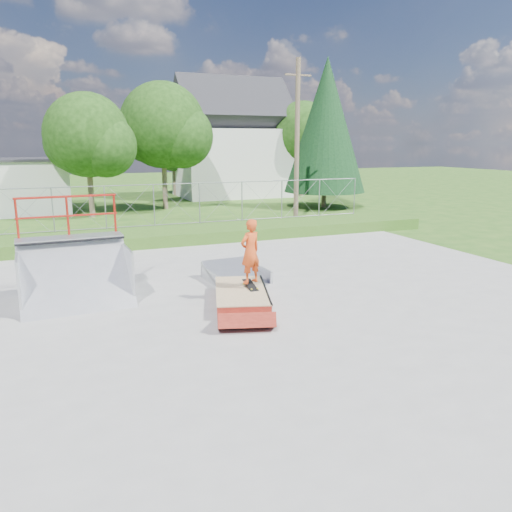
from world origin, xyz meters
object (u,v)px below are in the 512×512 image
Objects in this scene: grind_box at (241,297)px; skater at (250,254)px; quarter_pipe at (74,253)px; flat_bank_ramp at (236,273)px.

grind_box is 1.10m from skater.
grind_box is 4.31m from quarter_pipe.
skater is at bearing -22.64° from quarter_pipe.
quarter_pipe reaches higher than flat_bank_ramp.
grind_box is at bearing -110.59° from flat_bank_ramp.
grind_box is 2.18m from flat_bank_ramp.
flat_bank_ramp is 2.23m from skater.
quarter_pipe is 1.56× the size of flat_bank_ramp.
quarter_pipe is at bearing -40.76° from skater.
skater reaches higher than flat_bank_ramp.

